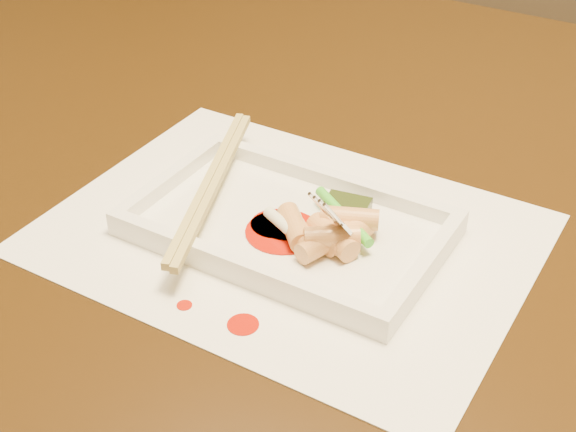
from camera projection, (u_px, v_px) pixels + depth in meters
The scene contains 25 objects.
table at pixel (286, 209), 0.89m from camera, with size 1.40×0.90×0.75m.
placemat at pixel (288, 234), 0.68m from camera, with size 0.40×0.30×0.00m, color white.
sauce_splatter_a at pixel (243, 324), 0.59m from camera, with size 0.02×0.02×0.00m, color #B41505.
sauce_splatter_b at pixel (184, 305), 0.61m from camera, with size 0.01×0.01×0.00m, color #B41505.
plate_base at pixel (288, 229), 0.68m from camera, with size 0.26×0.16×0.01m, color white.
plate_rim_far at pixel (330, 179), 0.73m from camera, with size 0.26×0.01×0.01m, color white.
plate_rim_near at pixel (239, 266), 0.62m from camera, with size 0.26×0.01×0.01m, color white.
plate_rim_left at pixel (171, 179), 0.73m from camera, with size 0.01×0.14×0.01m, color white.
plate_rim_right at pixel (425, 266), 0.62m from camera, with size 0.01×0.14×0.01m, color white.
veg_piece at pixel (347, 207), 0.69m from camera, with size 0.04×0.03×0.01m, color black.
scallion_white at pixel (281, 223), 0.66m from camera, with size 0.01×0.01×0.04m, color #EAEACC.
scallion_green at pixel (343, 216), 0.67m from camera, with size 0.01×0.01×0.09m, color green.
chopstick_a at pixel (208, 182), 0.70m from camera, with size 0.01×0.24×0.01m, color tan.
chopstick_b at pixel (215, 184), 0.70m from camera, with size 0.01×0.24×0.01m, color tan.
fork at pixel (378, 163), 0.62m from camera, with size 0.09×0.10×0.14m, color silver, non-canonical shape.
sauce_blob_0 at pixel (276, 224), 0.68m from camera, with size 0.04×0.04×0.00m, color #B41505.
sauce_blob_1 at pixel (285, 228), 0.67m from camera, with size 0.04×0.04×0.00m, color #B41505.
sauce_blob_2 at pixel (283, 232), 0.67m from camera, with size 0.06×0.06×0.00m, color #B41505.
rice_cake_0 at pixel (301, 233), 0.65m from camera, with size 0.02×0.02×0.05m, color tan.
rice_cake_1 at pixel (294, 227), 0.66m from camera, with size 0.02×0.02×0.05m, color tan.
rice_cake_2 at pixel (350, 218), 0.66m from camera, with size 0.02×0.02×0.05m, color tan.
rice_cake_3 at pixel (325, 242), 0.64m from camera, with size 0.02×0.02×0.05m, color tan.
rice_cake_4 at pixel (333, 237), 0.65m from camera, with size 0.02×0.02×0.05m, color tan.
rice_cake_5 at pixel (332, 237), 0.64m from camera, with size 0.02×0.02×0.04m, color tan.
rice_cake_6 at pixel (347, 235), 0.65m from camera, with size 0.02×0.02×0.05m, color tan.
Camera 1 is at (0.38, -0.63, 1.16)m, focal length 50.00 mm.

